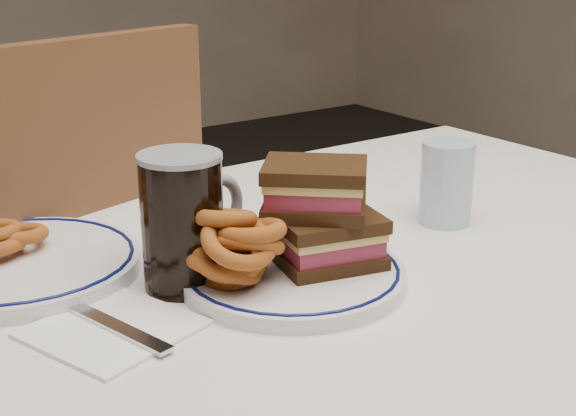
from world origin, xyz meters
TOP-DOWN VIEW (x-y plane):
  - dining_table at (0.00, 0.00)m, footprint 1.27×0.87m
  - chair_far at (-0.19, 0.47)m, footprint 0.56×0.56m
  - main_plate at (-0.05, 0.00)m, footprint 0.24×0.24m
  - reuben_sandwich at (-0.02, -0.00)m, footprint 0.14×0.14m
  - onion_rings_main at (-0.12, 0.00)m, footprint 0.11×0.11m
  - ketchup_ramekin at (-0.07, 0.09)m, footprint 0.06×0.06m
  - beer_mug at (-0.15, 0.06)m, footprint 0.13×0.09m
  - water_glass at (0.22, 0.04)m, footprint 0.07×0.07m
  - far_plate at (-0.28, 0.20)m, footprint 0.27×0.27m
  - napkin_fork at (-0.26, 0.01)m, footprint 0.17×0.19m

SIDE VIEW (x-z plane):
  - chair_far at x=-0.19m, z-range 0.04..1.02m
  - dining_table at x=0.00m, z-range 0.27..1.02m
  - napkin_fork at x=-0.26m, z-range 0.75..0.76m
  - main_plate at x=-0.05m, z-range 0.75..0.77m
  - far_plate at x=-0.28m, z-range 0.75..0.77m
  - ketchup_ramekin at x=-0.07m, z-range 0.77..0.80m
  - water_glass at x=0.22m, z-range 0.75..0.86m
  - onion_rings_main at x=-0.12m, z-range 0.75..0.86m
  - reuben_sandwich at x=-0.02m, z-range 0.77..0.88m
  - beer_mug at x=-0.15m, z-range 0.75..0.90m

